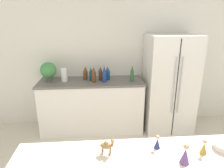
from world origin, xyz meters
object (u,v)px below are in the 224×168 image
object	(u,v)px
back_bottle_3	(100,73)
paper_towel_roll	(64,75)
back_bottle_0	(132,74)
camel_figurine	(107,145)
wise_man_figurine_blue	(185,155)
back_bottle_6	(104,75)
wise_man_figurine_crimson	(204,147)
wise_man_figurine_purple	(157,143)
back_bottle_2	(94,75)
back_bottle_5	(91,74)
back_bottle_1	(108,73)
back_bottle_4	(85,73)
potted_plant	(48,71)
refrigerator	(169,84)

from	to	relation	value
back_bottle_3	paper_towel_roll	bearing A→B (deg)	-179.14
back_bottle_0	camel_figurine	distance (m)	2.02
wise_man_figurine_blue	back_bottle_6	bearing A→B (deg)	103.21
wise_man_figurine_blue	wise_man_figurine_crimson	distance (m)	0.21
wise_man_figurine_purple	back_bottle_0	bearing A→B (deg)	86.26
back_bottle_2	wise_man_figurine_purple	size ratio (longest dim) A/B	2.31
back_bottle_5	back_bottle_3	bearing A→B (deg)	0.82
back_bottle_1	back_bottle_4	world-z (taller)	same
back_bottle_4	wise_man_figurine_crimson	bearing A→B (deg)	-64.88
back_bottle_2	back_bottle_3	bearing A→B (deg)	41.04
back_bottle_4	wise_man_figurine_crimson	distance (m)	2.37
potted_plant	back_bottle_5	world-z (taller)	potted_plant
back_bottle_2	refrigerator	bearing A→B (deg)	1.05
back_bottle_0	wise_man_figurine_blue	size ratio (longest dim) A/B	1.72
back_bottle_3	wise_man_figurine_purple	world-z (taller)	back_bottle_3
refrigerator	wise_man_figurine_purple	xyz separation A→B (m)	(-0.80, -1.94, 0.16)
potted_plant	back_bottle_0	world-z (taller)	potted_plant
potted_plant	back_bottle_5	xyz separation A→B (m)	(0.72, -0.03, -0.07)
back_bottle_6	back_bottle_4	bearing A→B (deg)	155.65
back_bottle_2	back_bottle_4	distance (m)	0.20
refrigerator	back_bottle_6	xyz separation A→B (m)	(-1.14, -0.03, 0.21)
paper_towel_roll	wise_man_figurine_crimson	world-z (taller)	paper_towel_roll
refrigerator	wise_man_figurine_purple	bearing A→B (deg)	-112.39
potted_plant	back_bottle_4	size ratio (longest dim) A/B	1.34
back_bottle_1	wise_man_figurine_blue	bearing A→B (deg)	-79.11
wise_man_figurine_purple	back_bottle_6	bearing A→B (deg)	100.33
back_bottle_0	wise_man_figurine_crimson	xyz separation A→B (m)	(0.21, -2.00, -0.05)
back_bottle_2	wise_man_figurine_crimson	world-z (taller)	back_bottle_2
refrigerator	back_bottle_6	size ratio (longest dim) A/B	6.35
potted_plant	paper_towel_roll	distance (m)	0.28
back_bottle_4	back_bottle_5	world-z (taller)	same
back_bottle_5	wise_man_figurine_crimson	xyz separation A→B (m)	(0.91, -2.10, -0.03)
back_bottle_0	back_bottle_5	size ratio (longest dim) A/B	1.15
refrigerator	camel_figurine	distance (m)	2.33
potted_plant	back_bottle_3	distance (m)	0.89
paper_towel_roll	wise_man_figurine_purple	xyz separation A→B (m)	(1.03, -2.00, -0.03)
back_bottle_2	wise_man_figurine_purple	bearing A→B (deg)	-74.59
back_bottle_2	back_bottle_4	bearing A→B (deg)	135.62
wise_man_figurine_crimson	back_bottle_1	bearing A→B (deg)	106.18
refrigerator	wise_man_figurine_blue	bearing A→B (deg)	-107.08
back_bottle_4	back_bottle_5	size ratio (longest dim) A/B	1.00
paper_towel_roll	back_bottle_5	xyz separation A→B (m)	(0.46, 0.01, 0.01)
back_bottle_1	back_bottle_2	world-z (taller)	back_bottle_2
wise_man_figurine_blue	wise_man_figurine_purple	bearing A→B (deg)	127.38
back_bottle_0	back_bottle_1	xyz separation A→B (m)	(-0.41, 0.14, -0.02)
potted_plant	camel_figurine	xyz separation A→B (m)	(0.89, -2.08, -0.07)
wise_man_figurine_crimson	wise_man_figurine_purple	distance (m)	0.35
refrigerator	back_bottle_4	bearing A→B (deg)	175.42
refrigerator	wise_man_figurine_crimson	world-z (taller)	refrigerator
back_bottle_4	wise_man_figurine_purple	distance (m)	2.16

